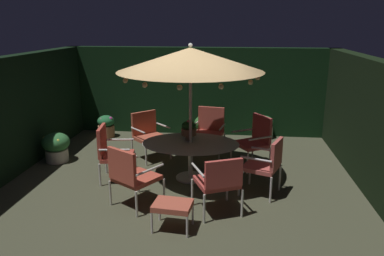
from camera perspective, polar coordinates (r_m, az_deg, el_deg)
ground_plane at (r=6.91m, az=-1.67°, el=-8.63°), size 6.95×7.06×0.02m
hedge_backdrop_rear at (r=9.81m, az=1.10°, el=5.65°), size 6.95×0.30×2.24m
hedge_backdrop_left at (r=7.73m, az=-26.93°, el=1.14°), size 0.30×7.06×2.24m
hedge_backdrop_right at (r=6.90m, az=26.73°, el=-0.43°), size 0.30×7.06×2.24m
patio_dining_table at (r=6.95m, az=-0.23°, el=-3.06°), size 1.80×1.37×0.71m
patio_umbrella at (r=6.61m, az=-0.24°, el=10.36°), size 2.58×2.58×2.51m
centerpiece_planter at (r=6.99m, az=-0.50°, el=-0.14°), size 0.28×0.28×0.39m
patio_chair_north at (r=8.30m, az=2.68°, el=-0.01°), size 0.74×0.68×1.04m
patio_chair_northeast at (r=8.10m, az=-6.69°, el=-0.63°), size 0.87×0.87×1.00m
patio_chair_east at (r=7.07m, az=-12.19°, el=-3.31°), size 0.69×0.71×1.03m
patio_chair_southeast at (r=5.98m, az=-9.24°, el=-6.89°), size 0.88×0.88×1.00m
patio_chair_south at (r=5.69m, az=4.14°, el=-7.85°), size 0.82×0.81×0.95m
patio_chair_southwest at (r=6.44m, az=11.28°, el=-5.18°), size 0.75×0.74×0.99m
patio_chair_west at (r=7.67m, az=9.62°, el=-1.51°), size 0.82×0.84×1.04m
ottoman_footrest at (r=5.39m, az=-2.97°, el=-11.82°), size 0.57×0.45×0.41m
potted_plant_back_center at (r=9.85m, az=-12.94°, el=0.31°), size 0.42×0.42×0.56m
potted_plant_right_far at (r=8.39m, az=-19.97°, el=-2.60°), size 0.57×0.57×0.62m
potted_plant_front_corner at (r=9.33m, az=1.97°, el=0.22°), size 0.53×0.52×0.63m
potted_plant_left_near at (r=9.68m, az=10.95°, el=0.17°), size 0.44×0.44×0.57m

